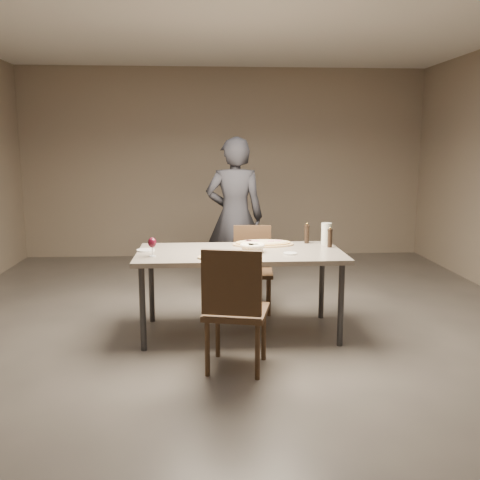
{
  "coord_description": "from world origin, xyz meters",
  "views": [
    {
      "loc": [
        -0.3,
        -4.6,
        1.66
      ],
      "look_at": [
        0.0,
        0.0,
        0.85
      ],
      "focal_mm": 40.0,
      "sensor_mm": 36.0,
      "label": 1
    }
  ],
  "objects": [
    {
      "name": "chair_near",
      "position": [
        -0.1,
        -0.85,
        0.53
      ],
      "size": [
        0.54,
        0.54,
        0.95
      ],
      "rotation": [
        0.0,
        0.0,
        -0.23
      ],
      "color": "#3E2A1A",
      "rests_on": "ground"
    },
    {
      "name": "chair_far",
      "position": [
        0.17,
        0.73,
        0.48
      ],
      "size": [
        0.43,
        0.43,
        0.86
      ],
      "rotation": [
        0.0,
        0.0,
        3.06
      ],
      "color": "#3E2A1A",
      "rests_on": "ground"
    },
    {
      "name": "pepper_mill_right",
      "position": [
        0.83,
        0.13,
        0.84
      ],
      "size": [
        0.05,
        0.05,
        0.19
      ],
      "rotation": [
        0.0,
        0.0,
        -0.23
      ],
      "color": "black",
      "rests_on": "dining_table"
    },
    {
      "name": "carafe",
      "position": [
        0.83,
        0.27,
        0.85
      ],
      "size": [
        0.1,
        0.1,
        0.2
      ],
      "rotation": [
        0.0,
        0.0,
        -0.06
      ],
      "color": "silver",
      "rests_on": "dining_table"
    },
    {
      "name": "ham_pizza",
      "position": [
        0.23,
        0.28,
        0.77
      ],
      "size": [
        0.57,
        0.32,
        0.04
      ],
      "rotation": [
        0.0,
        0.0,
        -0.37
      ],
      "color": "tan",
      "rests_on": "dining_table"
    },
    {
      "name": "side_plate",
      "position": [
        -0.83,
        0.08,
        0.76
      ],
      "size": [
        0.16,
        0.16,
        0.01
      ],
      "rotation": [
        0.0,
        0.0,
        0.2
      ],
      "color": "white",
      "rests_on": "dining_table"
    },
    {
      "name": "wine_glass",
      "position": [
        -0.75,
        -0.17,
        0.86
      ],
      "size": [
        0.07,
        0.07,
        0.16
      ],
      "rotation": [
        0.0,
        0.0,
        0.36
      ],
      "color": "silver",
      "rests_on": "dining_table"
    },
    {
      "name": "dining_table",
      "position": [
        0.0,
        0.0,
        0.69
      ],
      "size": [
        1.8,
        0.9,
        0.75
      ],
      "color": "gray",
      "rests_on": "ground"
    },
    {
      "name": "bread_basket",
      "position": [
        0.1,
        -0.05,
        0.8
      ],
      "size": [
        0.22,
        0.22,
        0.08
      ],
      "rotation": [
        0.0,
        0.0,
        0.32
      ],
      "color": "beige",
      "rests_on": "dining_table"
    },
    {
      "name": "pepper_mill_left",
      "position": [
        0.66,
        0.35,
        0.84
      ],
      "size": [
        0.05,
        0.05,
        0.2
      ],
      "rotation": [
        0.0,
        0.0,
        0.12
      ],
      "color": "black",
      "rests_on": "dining_table"
    },
    {
      "name": "room",
      "position": [
        0.0,
        0.0,
        1.4
      ],
      "size": [
        7.0,
        7.0,
        7.0
      ],
      "color": "#58524C",
      "rests_on": "ground"
    },
    {
      "name": "zucchini_pizza",
      "position": [
        -0.12,
        -0.28,
        0.77
      ],
      "size": [
        0.5,
        0.27,
        0.05
      ],
      "rotation": [
        0.0,
        0.0,
        0.42
      ],
      "color": "tan",
      "rests_on": "dining_table"
    },
    {
      "name": "diner",
      "position": [
        0.03,
        1.3,
        0.88
      ],
      "size": [
        0.67,
        0.46,
        1.76
      ],
      "primitive_type": "imported",
      "rotation": [
        0.0,
        0.0,
        3.08
      ],
      "color": "black",
      "rests_on": "ground"
    },
    {
      "name": "oil_dish",
      "position": [
        0.42,
        -0.16,
        0.76
      ],
      "size": [
        0.12,
        0.12,
        0.01
      ],
      "rotation": [
        0.0,
        0.0,
        -0.31
      ],
      "color": "white",
      "rests_on": "dining_table"
    }
  ]
}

